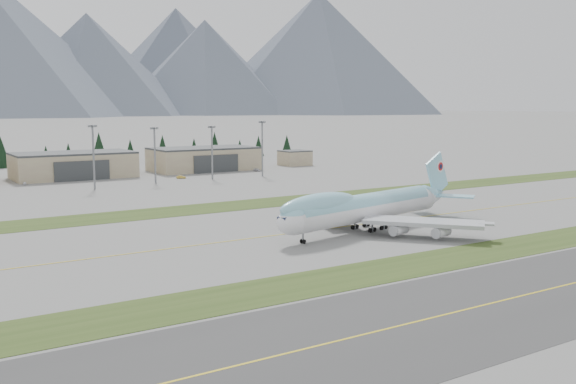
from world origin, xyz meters
TOP-DOWN VIEW (x-y plane):
  - ground at (0.00, 0.00)m, footprint 7000.00×7000.00m
  - grass_strip_near at (0.00, -38.00)m, footprint 400.00×14.00m
  - grass_strip_far at (0.00, 45.00)m, footprint 400.00×18.00m
  - asphalt_taxiway at (0.00, -62.00)m, footprint 400.00×32.00m
  - taxiway_line_main at (0.00, 0.00)m, footprint 400.00×0.40m
  - taxiway_line_near at (0.00, -62.00)m, footprint 400.00×0.40m
  - boeing_747_freighter at (14.05, -6.33)m, footprint 66.46×55.93m
  - hangar_center at (-15.00, 149.90)m, footprint 48.00×26.60m
  - hangar_right at (45.00, 149.90)m, footprint 48.00×26.60m
  - control_shed at (95.00, 148.00)m, footprint 14.00×12.00m
  - floodlight_masts at (-4.32, 110.95)m, footprint 148.59×10.29m
  - service_vehicle_a at (-37.48, 134.61)m, footprint 1.88×3.39m
  - service_vehicle_b at (21.52, 122.21)m, footprint 4.11×2.56m
  - service_vehicle_c at (63.43, 131.72)m, footprint 2.43×4.56m
  - conifer_belt at (-5.60, 212.57)m, footprint 267.55×15.35m

SIDE VIEW (x-z plane):
  - ground at x=0.00m, z-range 0.00..0.00m
  - grass_strip_near at x=0.00m, z-range -0.04..0.04m
  - grass_strip_far at x=0.00m, z-range -0.04..0.04m
  - asphalt_taxiway at x=0.00m, z-range -0.02..0.02m
  - taxiway_line_main at x=0.00m, z-range -0.01..0.01m
  - taxiway_line_near at x=0.00m, z-range -0.01..0.01m
  - service_vehicle_a at x=-37.48m, z-range -0.55..0.55m
  - service_vehicle_b at x=21.52m, z-range -0.64..0.64m
  - service_vehicle_c at x=63.43m, z-range -0.63..0.63m
  - control_shed at x=95.00m, z-range 0.00..7.60m
  - hangar_center at x=-15.00m, z-range -0.01..10.79m
  - hangar_right at x=45.00m, z-range -0.01..10.79m
  - boeing_747_freighter at x=14.05m, z-range -2.97..14.47m
  - conifer_belt at x=-5.60m, z-range -1.40..15.24m
  - floodlight_masts at x=-4.32m, z-range 3.65..28.53m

